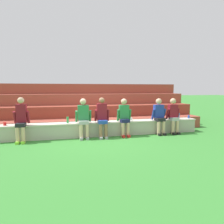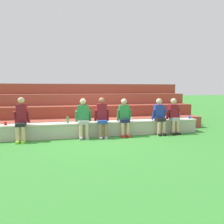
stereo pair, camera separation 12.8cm
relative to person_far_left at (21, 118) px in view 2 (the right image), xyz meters
The scene contains 14 objects.
ground_plane 2.62m from the person_far_left, ahead, with size 80.00×80.00×0.00m, color #388433.
stone_seating_wall 2.56m from the person_far_left, ahead, with size 7.87×0.50×0.52m.
brick_bleachers 3.66m from the person_far_left, 46.88° to the left, with size 9.44×3.08×1.96m.
person_far_left is the anchor object (origin of this frame).
person_left_of_center 2.00m from the person_far_left, ahead, with size 0.56×0.51×1.38m.
person_center 2.65m from the person_far_left, ahead, with size 0.52×0.53×1.41m.
person_right_of_center 3.47m from the person_far_left, ahead, with size 0.53×0.49×1.37m.
person_far_right 4.85m from the person_far_left, ahead, with size 0.54×0.52×1.36m.
person_rightmost_edge 5.43m from the person_far_left, ahead, with size 0.52×0.48×1.36m.
water_bottle_center_gap 5.82m from the person_far_left, ahead, with size 0.06×0.06×0.25m.
water_bottle_near_right 1.48m from the person_far_left, ahead, with size 0.08×0.08×0.26m.
plastic_cup_right_end 3.83m from the person_far_left, ahead, with size 0.09×0.09×0.11m, color white.
plastic_cup_middle 0.62m from the person_far_left, 158.77° to the left, with size 0.09×0.09×0.10m, color red.
plastic_cup_left_end 6.28m from the person_far_left, ahead, with size 0.08×0.08×0.13m, color blue.
Camera 2 is at (-0.92, -6.75, 1.72)m, focal length 31.26 mm.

